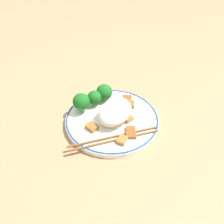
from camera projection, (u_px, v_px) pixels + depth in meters
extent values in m
plane|color=#9E7A56|center=(112.00, 121.00, 0.60)|extent=(3.00, 3.00, 0.00)
cylinder|color=white|center=(112.00, 119.00, 0.59)|extent=(0.25, 0.25, 0.01)
torus|color=#1E479E|center=(112.00, 118.00, 0.59)|extent=(0.25, 0.25, 0.00)
ellipsoid|color=white|center=(114.00, 112.00, 0.57)|extent=(0.11, 0.08, 0.05)
cylinder|color=#72AD4C|center=(104.00, 98.00, 0.64)|extent=(0.02, 0.02, 0.01)
sphere|color=#19601E|center=(104.00, 92.00, 0.63)|extent=(0.05, 0.05, 0.05)
cylinder|color=#72AD4C|center=(95.00, 103.00, 0.63)|extent=(0.01, 0.01, 0.01)
sphere|color=#19601E|center=(94.00, 98.00, 0.61)|extent=(0.04, 0.04, 0.04)
cylinder|color=#72AD4C|center=(82.00, 109.00, 0.61)|extent=(0.01, 0.01, 0.02)
sphere|color=#19601E|center=(81.00, 102.00, 0.59)|extent=(0.05, 0.05, 0.05)
cube|color=#995B28|center=(127.00, 118.00, 0.58)|extent=(0.03, 0.04, 0.01)
cube|color=brown|center=(129.00, 104.00, 0.62)|extent=(0.04, 0.04, 0.01)
cube|color=#9E6633|center=(122.00, 140.00, 0.52)|extent=(0.03, 0.02, 0.01)
cube|color=brown|center=(126.00, 98.00, 0.65)|extent=(0.04, 0.04, 0.01)
cube|color=#995B28|center=(92.00, 127.00, 0.56)|extent=(0.03, 0.03, 0.01)
cube|color=brown|center=(131.00, 132.00, 0.54)|extent=(0.05, 0.04, 0.01)
cylinder|color=brown|center=(115.00, 140.00, 0.53)|extent=(0.17, 0.16, 0.01)
cylinder|color=brown|center=(113.00, 137.00, 0.53)|extent=(0.17, 0.16, 0.01)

